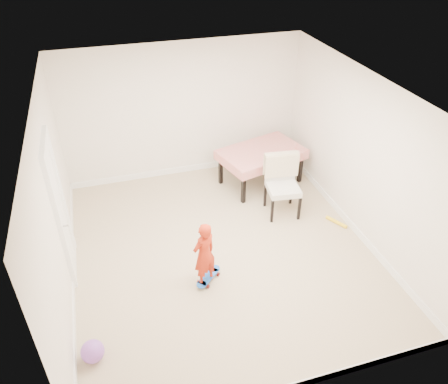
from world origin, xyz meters
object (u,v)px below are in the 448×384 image
object	(u,v)px
dining_chair	(283,187)
child	(204,256)
skateboard	(208,278)
balloon	(93,351)
dining_table	(261,166)

from	to	relation	value
dining_chair	child	bearing A→B (deg)	-136.62
skateboard	balloon	world-z (taller)	balloon
dining_table	skateboard	bearing A→B (deg)	-141.79
skateboard	child	distance (m)	0.48
skateboard	dining_table	bearing A→B (deg)	10.65
dining_chair	balloon	bearing A→B (deg)	-140.62
child	dining_chair	bearing A→B (deg)	-170.12
skateboard	balloon	size ratio (longest dim) A/B	1.84
dining_chair	skateboard	size ratio (longest dim) A/B	2.07
dining_table	skateboard	size ratio (longest dim) A/B	2.93
dining_table	child	distance (m)	2.86
dining_table	child	xyz separation A→B (m)	(-1.71, -2.29, 0.16)
dining_chair	balloon	xyz separation A→B (m)	(-3.31, -2.09, -0.39)
dining_chair	child	distance (m)	2.12
skateboard	dining_chair	bearing A→B (deg)	-6.72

